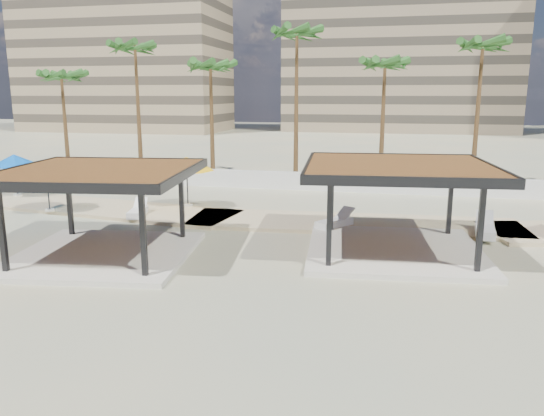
{
  "coord_description": "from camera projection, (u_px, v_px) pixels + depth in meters",
  "views": [
    {
      "loc": [
        3.83,
        -18.34,
        6.26
      ],
      "look_at": [
        -1.24,
        3.65,
        1.4
      ],
      "focal_mm": 35.0,
      "sensor_mm": 36.0,
      "label": 1
    }
  ],
  "objects": [
    {
      "name": "ground",
      "position": [
        282.0,
        267.0,
        19.63
      ],
      "size": [
        200.0,
        200.0,
        0.0
      ],
      "primitive_type": "plane",
      "color": "tan",
      "rests_on": "ground"
    },
    {
      "name": "promenade",
      "position": [
        353.0,
        221.0,
        26.48
      ],
      "size": [
        44.45,
        7.97,
        0.24
      ],
      "color": "#C6B284",
      "rests_on": "ground"
    },
    {
      "name": "boundary_wall",
      "position": [
        333.0,
        182.0,
        34.75
      ],
      "size": [
        56.0,
        0.3,
        1.2
      ],
      "primitive_type": "cube",
      "color": "silver",
      "rests_on": "ground"
    },
    {
      "name": "building_west",
      "position": [
        124.0,
        40.0,
        90.42
      ],
      "size": [
        34.0,
        16.0,
        32.4
      ],
      "color": "#937F60",
      "rests_on": "ground"
    },
    {
      "name": "building_mid",
      "position": [
        400.0,
        46.0,
        90.06
      ],
      "size": [
        38.0,
        16.0,
        30.4
      ],
      "color": "#847259",
      "rests_on": "ground"
    },
    {
      "name": "pavilion_central",
      "position": [
        397.0,
        200.0,
        20.94
      ],
      "size": [
        7.84,
        7.84,
        3.63
      ],
      "rotation": [
        0.0,
        0.0,
        0.1
      ],
      "color": "beige",
      "rests_on": "ground"
    },
    {
      "name": "pavilion_west",
      "position": [
        101.0,
        205.0,
        20.38
      ],
      "size": [
        7.8,
        7.8,
        3.52
      ],
      "rotation": [
        0.0,
        0.0,
        0.13
      ],
      "color": "beige",
      "rests_on": "ground"
    },
    {
      "name": "umbrella_a",
      "position": [
        14.0,
        160.0,
        31.96
      ],
      "size": [
        2.95,
        2.95,
        2.53
      ],
      "rotation": [
        0.0,
        0.0,
        -0.04
      ],
      "color": "beige",
      "rests_on": "promenade"
    },
    {
      "name": "umbrella_b",
      "position": [
        187.0,
        164.0,
        29.0
      ],
      "size": [
        3.37,
        3.37,
        2.73
      ],
      "rotation": [
        0.0,
        0.0,
        0.11
      ],
      "color": "beige",
      "rests_on": "promenade"
    },
    {
      "name": "umbrella_f",
      "position": [
        46.0,
        171.0,
        27.72
      ],
      "size": [
        3.54,
        3.54,
        2.48
      ],
      "rotation": [
        0.0,
        0.0,
        0.33
      ],
      "color": "beige",
      "rests_on": "promenade"
    },
    {
      "name": "lounger_a",
      "position": [
        138.0,
        212.0,
        27.11
      ],
      "size": [
        1.1,
        2.14,
        0.77
      ],
      "rotation": [
        0.0,
        0.0,
        1.8
      ],
      "color": "white",
      "rests_on": "promenade"
    },
    {
      "name": "lounger_b",
      "position": [
        335.0,
        222.0,
        24.83
      ],
      "size": [
        1.75,
        2.15,
        0.81
      ],
      "rotation": [
        0.0,
        0.0,
        0.98
      ],
      "color": "white",
      "rests_on": "promenade"
    },
    {
      "name": "lounger_c",
      "position": [
        485.0,
        230.0,
        23.39
      ],
      "size": [
        1.0,
        2.42,
        0.89
      ],
      "rotation": [
        0.0,
        0.0,
        1.47
      ],
      "color": "white",
      "rests_on": "promenade"
    },
    {
      "name": "palm_a",
      "position": [
        62.0,
        80.0,
        40.14
      ],
      "size": [
        3.0,
        3.0,
        8.42
      ],
      "color": "brown",
      "rests_on": "ground"
    },
    {
      "name": "palm_b",
      "position": [
        135.0,
        53.0,
        38.81
      ],
      "size": [
        3.0,
        3.0,
        10.43
      ],
      "color": "brown",
      "rests_on": "ground"
    },
    {
      "name": "palm_c",
      "position": [
        211.0,
        71.0,
        37.2
      ],
      "size": [
        3.0,
        3.0,
        9.01
      ],
      "color": "brown",
      "rests_on": "ground"
    },
    {
      "name": "palm_d",
      "position": [
        297.0,
        40.0,
        36.21
      ],
      "size": [
        3.0,
        3.0,
        11.18
      ],
      "color": "brown",
      "rests_on": "ground"
    },
    {
      "name": "palm_e",
      "position": [
        385.0,
        69.0,
        34.84
      ],
      "size": [
        3.0,
        3.0,
        9.03
      ],
      "color": "brown",
      "rests_on": "ground"
    },
    {
      "name": "palm_f",
      "position": [
        482.0,
        51.0,
        33.5
      ],
      "size": [
        3.0,
        3.0,
        10.13
      ],
      "color": "brown",
      "rests_on": "ground"
    }
  ]
}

